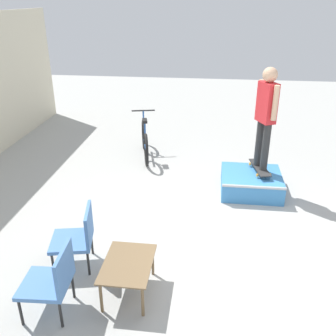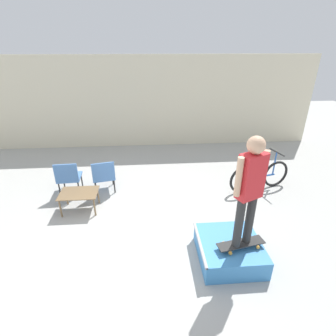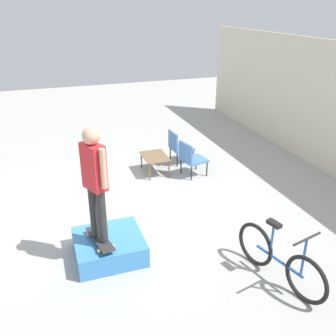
{
  "view_description": "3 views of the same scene",
  "coord_description": "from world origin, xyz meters",
  "px_view_note": "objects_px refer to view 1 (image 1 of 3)",
  "views": [
    {
      "loc": [
        -4.66,
        0.22,
        3.26
      ],
      "look_at": [
        0.34,
        0.84,
        0.96
      ],
      "focal_mm": 40.0,
      "sensor_mm": 36.0,
      "label": 1
    },
    {
      "loc": [
        0.29,
        -3.81,
        3.33
      ],
      "look_at": [
        0.68,
        1.03,
        0.99
      ],
      "focal_mm": 28.0,
      "sensor_mm": 36.0,
      "label": 2
    },
    {
      "loc": [
        6.6,
        -1.26,
        3.78
      ],
      "look_at": [
        0.55,
        0.84,
        0.92
      ],
      "focal_mm": 40.0,
      "sensor_mm": 36.0,
      "label": 3
    }
  ],
  "objects_px": {
    "skateboard_on_ramp": "(260,168)",
    "patio_chair_right": "(78,235)",
    "bicycle": "(145,141)",
    "coffee_table": "(128,267)",
    "person_skater": "(266,110)",
    "patio_chair_left": "(53,279)",
    "skate_ramp_box": "(251,183)"
  },
  "relations": [
    {
      "from": "person_skater",
      "to": "patio_chair_left",
      "type": "distance_m",
      "value": 4.33
    },
    {
      "from": "coffee_table",
      "to": "patio_chair_right",
      "type": "xyz_separation_m",
      "value": [
        0.42,
        0.75,
        0.08
      ]
    },
    {
      "from": "person_skater",
      "to": "patio_chair_right",
      "type": "xyz_separation_m",
      "value": [
        -2.51,
        2.55,
        -1.04
      ]
    },
    {
      "from": "skateboard_on_ramp",
      "to": "bicycle",
      "type": "distance_m",
      "value": 2.69
    },
    {
      "from": "skate_ramp_box",
      "to": "patio_chair_right",
      "type": "distance_m",
      "value": 3.4
    },
    {
      "from": "coffee_table",
      "to": "patio_chair_left",
      "type": "bearing_deg",
      "value": 118.15
    },
    {
      "from": "patio_chair_left",
      "to": "coffee_table",
      "type": "bearing_deg",
      "value": 114.78
    },
    {
      "from": "coffee_table",
      "to": "patio_chair_right",
      "type": "height_order",
      "value": "patio_chair_right"
    },
    {
      "from": "patio_chair_left",
      "to": "patio_chair_right",
      "type": "height_order",
      "value": "same"
    },
    {
      "from": "bicycle",
      "to": "skateboard_on_ramp",
      "type": "bearing_deg",
      "value": -131.99
    },
    {
      "from": "skate_ramp_box",
      "to": "patio_chair_right",
      "type": "relative_size",
      "value": 1.28
    },
    {
      "from": "coffee_table",
      "to": "skateboard_on_ramp",
      "type": "bearing_deg",
      "value": -31.45
    },
    {
      "from": "skateboard_on_ramp",
      "to": "coffee_table",
      "type": "xyz_separation_m",
      "value": [
        -2.94,
        1.8,
        -0.05
      ]
    },
    {
      "from": "coffee_table",
      "to": "patio_chair_left",
      "type": "xyz_separation_m",
      "value": [
        -0.4,
        0.75,
        0.08
      ]
    },
    {
      "from": "skate_ramp_box",
      "to": "bicycle",
      "type": "xyz_separation_m",
      "value": [
        1.4,
        2.22,
        0.2
      ]
    },
    {
      "from": "skateboard_on_ramp",
      "to": "patio_chair_right",
      "type": "distance_m",
      "value": 3.58
    },
    {
      "from": "skate_ramp_box",
      "to": "person_skater",
      "type": "bearing_deg",
      "value": -49.55
    },
    {
      "from": "patio_chair_right",
      "to": "bicycle",
      "type": "bearing_deg",
      "value": 165.18
    },
    {
      "from": "person_skater",
      "to": "skateboard_on_ramp",
      "type": "bearing_deg",
      "value": 0.0
    },
    {
      "from": "patio_chair_left",
      "to": "patio_chair_right",
      "type": "distance_m",
      "value": 0.82
    },
    {
      "from": "skateboard_on_ramp",
      "to": "person_skater",
      "type": "bearing_deg",
      "value": 0.0
    },
    {
      "from": "skate_ramp_box",
      "to": "person_skater",
      "type": "distance_m",
      "value": 1.34
    },
    {
      "from": "patio_chair_right",
      "to": "bicycle",
      "type": "distance_m",
      "value": 3.8
    },
    {
      "from": "coffee_table",
      "to": "bicycle",
      "type": "xyz_separation_m",
      "value": [
        4.22,
        0.57,
        -0.01
      ]
    },
    {
      "from": "skate_ramp_box",
      "to": "patio_chair_right",
      "type": "height_order",
      "value": "patio_chair_right"
    },
    {
      "from": "coffee_table",
      "to": "patio_chair_left",
      "type": "relative_size",
      "value": 0.95
    },
    {
      "from": "skateboard_on_ramp",
      "to": "person_skater",
      "type": "distance_m",
      "value": 1.07
    },
    {
      "from": "patio_chair_right",
      "to": "patio_chair_left",
      "type": "bearing_deg",
      "value": -11.93
    },
    {
      "from": "skateboard_on_ramp",
      "to": "patio_chair_right",
      "type": "height_order",
      "value": "patio_chair_right"
    },
    {
      "from": "coffee_table",
      "to": "bicycle",
      "type": "bearing_deg",
      "value": 7.66
    },
    {
      "from": "skateboard_on_ramp",
      "to": "patio_chair_left",
      "type": "height_order",
      "value": "patio_chair_left"
    },
    {
      "from": "skate_ramp_box",
      "to": "skateboard_on_ramp",
      "type": "distance_m",
      "value": 0.32
    }
  ]
}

